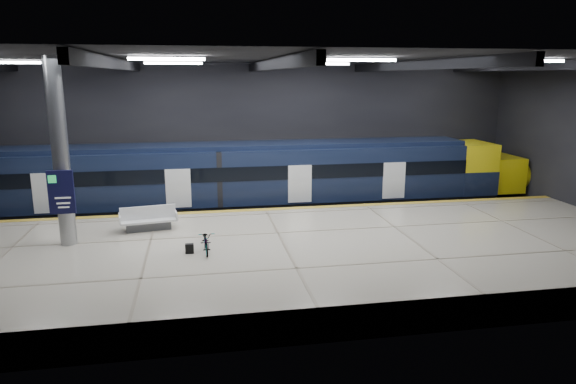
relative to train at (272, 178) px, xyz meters
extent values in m
plane|color=black|center=(-0.74, -5.50, -2.06)|extent=(30.00, 30.00, 0.00)
cube|color=black|center=(-0.74, 2.50, 1.94)|extent=(30.00, 0.10, 8.00)
cube|color=black|center=(-0.74, -13.50, 1.94)|extent=(30.00, 0.10, 8.00)
cube|color=black|center=(-0.74, -5.50, 5.94)|extent=(30.00, 16.00, 0.10)
cube|color=black|center=(-6.74, -5.50, 5.69)|extent=(0.25, 16.00, 0.40)
cube|color=black|center=(-0.74, -5.50, 5.69)|extent=(0.25, 16.00, 0.40)
cube|color=black|center=(5.26, -5.50, 5.69)|extent=(0.25, 16.00, 0.40)
cube|color=black|center=(11.26, -5.50, 5.69)|extent=(0.25, 16.00, 0.40)
cube|color=white|center=(-4.74, -7.50, 5.82)|extent=(2.60, 0.18, 0.10)
cube|color=white|center=(2.26, -7.50, 5.82)|extent=(2.60, 0.18, 0.10)
cube|color=white|center=(9.26, -7.50, 5.82)|extent=(2.60, 0.18, 0.10)
cube|color=white|center=(-11.74, -1.50, 5.82)|extent=(2.60, 0.18, 0.10)
cube|color=white|center=(-4.74, -1.50, 5.82)|extent=(2.60, 0.18, 0.10)
cube|color=white|center=(2.26, -1.50, 5.82)|extent=(2.60, 0.18, 0.10)
cube|color=white|center=(9.26, -1.50, 5.82)|extent=(2.60, 0.18, 0.10)
cube|color=beige|center=(-0.74, -8.00, -1.51)|extent=(30.00, 11.00, 1.10)
cube|color=gold|center=(-0.74, -2.75, -0.95)|extent=(30.00, 0.40, 0.01)
cube|color=gray|center=(-0.74, -0.72, -1.98)|extent=(30.00, 0.08, 0.16)
cube|color=gray|center=(-0.74, 0.72, -1.98)|extent=(30.00, 0.08, 0.16)
cube|color=black|center=(-1.80, 0.00, -1.51)|extent=(24.00, 2.58, 0.80)
cube|color=black|center=(-1.80, 0.00, 0.27)|extent=(24.00, 2.80, 2.75)
cube|color=black|center=(-1.80, 0.00, 1.76)|extent=(24.00, 2.30, 0.24)
cube|color=black|center=(-1.80, -1.41, 0.54)|extent=(24.00, 0.04, 0.70)
cube|color=white|center=(1.20, -1.41, -0.06)|extent=(1.20, 0.05, 1.90)
cube|color=yellow|center=(11.20, 0.00, 0.27)|extent=(2.00, 2.80, 2.75)
ellipsoid|color=yellow|center=(13.80, 0.00, -0.21)|extent=(3.60, 2.52, 1.90)
cube|color=black|center=(11.50, 0.00, 0.44)|extent=(1.60, 2.38, 0.80)
cube|color=#595B60|center=(-5.92, -5.15, -0.79)|extent=(1.84, 0.83, 0.33)
cube|color=white|center=(-5.92, -5.15, -0.54)|extent=(2.34, 1.28, 0.09)
cube|color=white|center=(-5.92, -5.15, -0.23)|extent=(2.21, 0.43, 0.56)
cube|color=white|center=(-7.02, -5.33, -0.40)|extent=(0.21, 0.94, 0.33)
cube|color=white|center=(-4.82, -4.98, -0.40)|extent=(0.21, 0.94, 0.33)
imported|color=#99999E|center=(-3.63, -8.38, -0.54)|extent=(0.61, 1.60, 0.83)
cube|color=black|center=(-4.23, -8.38, -0.78)|extent=(0.31, 0.19, 0.35)
cylinder|color=#9EA0A5|center=(-8.74, -6.50, 2.49)|extent=(0.60, 0.60, 6.90)
cube|color=black|center=(-8.74, -6.92, 1.14)|extent=(0.90, 0.12, 1.60)
camera|label=1|loc=(-3.84, -26.17, 5.24)|focal=32.00mm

